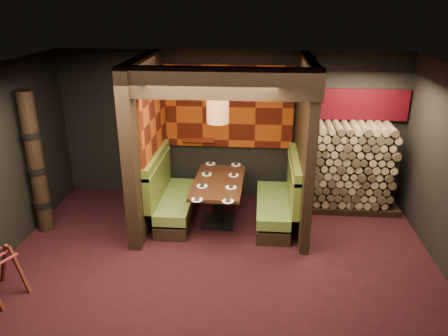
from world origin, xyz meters
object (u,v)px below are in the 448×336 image
(booth_bench_left, at_px, (172,198))
(dining_table, at_px, (218,193))
(booth_bench_right, at_px, (279,202))
(pendant_lamp, at_px, (218,109))
(totem_column, at_px, (36,165))
(firewood_stack, at_px, (353,168))

(booth_bench_left, height_order, dining_table, booth_bench_left)
(booth_bench_right, bearing_deg, booth_bench_left, 180.00)
(booth_bench_left, bearing_deg, pendant_lamp, -9.11)
(booth_bench_right, relative_size, dining_table, 1.04)
(booth_bench_left, bearing_deg, booth_bench_right, 0.00)
(totem_column, height_order, firewood_stack, totem_column)
(booth_bench_left, xyz_separation_m, booth_bench_right, (1.89, 0.00, 0.00))
(booth_bench_left, relative_size, pendant_lamp, 1.59)
(booth_bench_right, relative_size, pendant_lamp, 1.59)
(dining_table, xyz_separation_m, pendant_lamp, (-0.00, -0.05, 1.50))
(pendant_lamp, bearing_deg, firewood_stack, 19.16)
(booth_bench_left, bearing_deg, firewood_stack, 12.17)
(booth_bench_right, xyz_separation_m, dining_table, (-1.05, -0.09, 0.17))
(booth_bench_left, bearing_deg, totem_column, -165.25)
(booth_bench_left, relative_size, booth_bench_right, 1.00)
(dining_table, bearing_deg, firewood_stack, 18.09)
(dining_table, xyz_separation_m, firewood_stack, (2.40, 0.79, 0.25))
(dining_table, height_order, pendant_lamp, pendant_lamp)
(booth_bench_right, height_order, firewood_stack, firewood_stack)
(booth_bench_left, distance_m, totem_column, 2.30)
(booth_bench_left, height_order, firewood_stack, firewood_stack)
(booth_bench_left, xyz_separation_m, totem_column, (-2.09, -0.55, 0.79))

